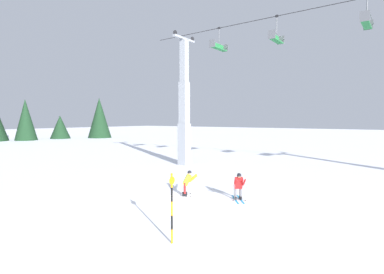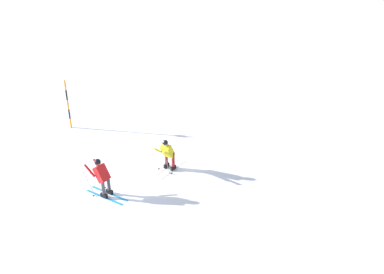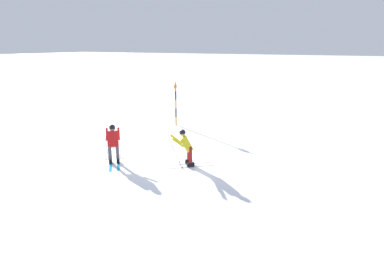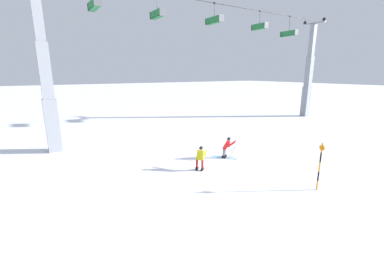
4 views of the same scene
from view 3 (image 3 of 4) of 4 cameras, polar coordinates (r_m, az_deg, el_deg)
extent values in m
plane|color=white|center=(13.90, -2.21, -2.95)|extent=(260.00, 260.00, 0.00)
cube|color=white|center=(12.44, -0.27, -5.26)|extent=(1.47, 1.18, 0.01)
cube|color=black|center=(12.41, -0.27, -4.89)|extent=(0.29, 0.26, 0.16)
cylinder|color=maroon|center=(12.27, -0.27, -3.13)|extent=(0.13, 0.13, 0.65)
cube|color=white|center=(12.76, -0.58, -4.70)|extent=(1.47, 1.18, 0.01)
cube|color=black|center=(12.73, -0.58, -4.34)|extent=(0.29, 0.26, 0.16)
cylinder|color=maroon|center=(12.59, -0.59, -2.62)|extent=(0.13, 0.13, 0.65)
cube|color=gold|center=(12.28, -1.05, -1.08)|extent=(0.65, 0.64, 0.65)
sphere|color=tan|center=(12.14, -1.69, 0.65)|extent=(0.21, 0.21, 0.21)
sphere|color=black|center=(12.13, -1.69, 0.81)|extent=(0.23, 0.23, 0.23)
cylinder|color=gold|center=(11.97, -2.47, -1.00)|extent=(0.43, 0.36, 0.42)
cylinder|color=gray|center=(12.11, -2.57, -3.73)|extent=(0.31, 0.39, 1.11)
cylinder|color=black|center=(12.23, -1.69, -5.43)|extent=(0.07, 0.07, 0.01)
cylinder|color=gold|center=(12.40, -2.82, -0.38)|extent=(0.43, 0.36, 0.42)
cylinder|color=gray|center=(12.62, -2.98, -2.89)|extent=(0.44, 0.21, 1.11)
cylinder|color=black|center=(12.82, -2.21, -4.40)|extent=(0.07, 0.07, 0.01)
cylinder|color=orange|center=(18.67, -2.82, 2.83)|extent=(0.07, 0.07, 0.50)
cylinder|color=black|center=(18.56, -2.85, 4.31)|extent=(0.07, 0.07, 0.50)
cylinder|color=orange|center=(18.47, -2.87, 5.82)|extent=(0.07, 0.07, 0.50)
cylinder|color=black|center=(18.39, -2.89, 7.34)|extent=(0.07, 0.07, 0.50)
cylinder|color=orange|center=(18.32, -2.91, 8.87)|extent=(0.07, 0.07, 0.50)
cylinder|color=orange|center=(18.32, -2.95, 8.86)|extent=(0.01, 0.28, 0.28)
cube|color=#198CCC|center=(13.20, -14.14, -4.48)|extent=(1.17, 1.43, 0.01)
cube|color=black|center=(13.17, -14.17, -4.13)|extent=(0.26, 0.29, 0.16)
cylinder|color=#4C4C51|center=(13.04, -14.29, -2.43)|extent=(0.13, 0.13, 0.67)
cube|color=#198CCC|center=(13.19, -12.87, -4.41)|extent=(1.17, 1.43, 0.01)
cube|color=black|center=(13.16, -12.89, -4.06)|extent=(0.26, 0.29, 0.16)
cylinder|color=#4C4C51|center=(13.03, -13.00, -2.35)|extent=(0.13, 0.13, 0.67)
cube|color=red|center=(13.04, -13.77, -0.39)|extent=(0.65, 0.67, 0.66)
sphere|color=#997051|center=(13.08, -13.88, 1.48)|extent=(0.22, 0.22, 0.22)
sphere|color=black|center=(13.07, -13.89, 1.63)|extent=(0.24, 0.24, 0.24)
cylinder|color=red|center=(13.37, -14.77, 0.44)|extent=(0.38, 0.44, 0.44)
cylinder|color=gray|center=(13.58, -14.78, -1.98)|extent=(0.40, 0.30, 1.15)
cylinder|color=black|center=(13.54, -14.88, -3.81)|extent=(0.07, 0.07, 0.01)
cylinder|color=red|center=(13.36, -12.81, 0.57)|extent=(0.38, 0.44, 0.44)
cylinder|color=gray|center=(13.57, -12.46, -1.84)|extent=(0.22, 0.45, 1.15)
cylinder|color=black|center=(13.53, -12.15, -3.64)|extent=(0.07, 0.07, 0.01)
camera|label=1|loc=(28.25, -7.13, 15.64)|focal=27.82mm
camera|label=2|loc=(11.03, -93.87, 24.57)|focal=39.09mm
camera|label=4|loc=(22.91, 35.01, 16.48)|focal=24.02mm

